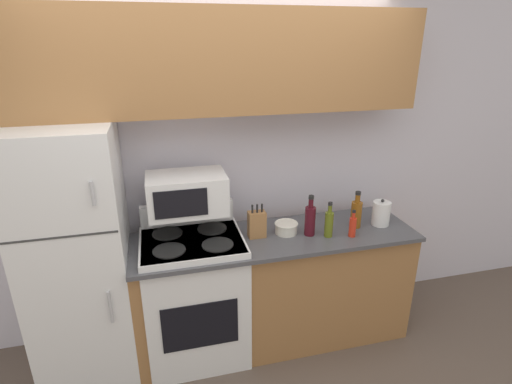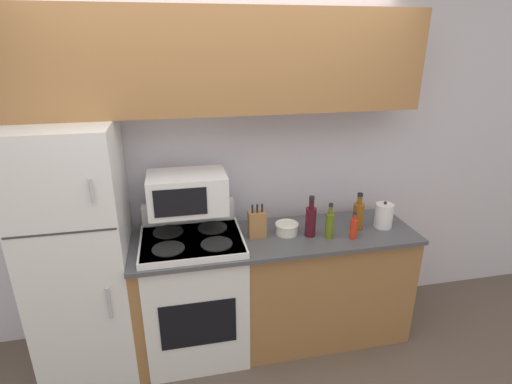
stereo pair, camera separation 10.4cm
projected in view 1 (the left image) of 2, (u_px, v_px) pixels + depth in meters
The scene contains 14 objects.
ground_plane at pixel (243, 369), 2.86m from camera, with size 12.00×12.00×0.00m, color brown.
wall_back at pixel (221, 172), 3.02m from camera, with size 8.00×0.05×2.55m.
lower_cabinets at pixel (274, 288), 3.03m from camera, with size 2.03×0.60×0.91m.
refrigerator at pixel (79, 258), 2.61m from camera, with size 0.62×0.67×1.76m.
upper_cabinets at pixel (223, 62), 2.55m from camera, with size 2.65×0.35×0.65m.
stove at pixel (195, 296), 2.86m from camera, with size 0.69×0.58×1.11m.
microwave at pixel (187, 193), 2.68m from camera, with size 0.52×0.35×0.26m.
knife_block at pixel (257, 224), 2.80m from camera, with size 0.12×0.08×0.25m.
bowl at pixel (286, 227), 2.87m from camera, with size 0.17×0.17×0.08m.
bottle_wine_red at pixel (310, 219), 2.82m from camera, with size 0.08×0.08×0.30m.
bottle_whiskey at pixel (356, 213), 2.94m from camera, with size 0.08×0.08×0.28m.
bottle_hot_sauce at pixel (353, 226), 2.81m from camera, with size 0.05×0.05×0.20m.
bottle_olive_oil at pixel (329, 223), 2.80m from camera, with size 0.06×0.06×0.26m.
kettle at pixel (381, 213), 2.98m from camera, with size 0.13×0.13×0.21m.
Camera 1 is at (-0.46, -2.17, 2.22)m, focal length 28.00 mm.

